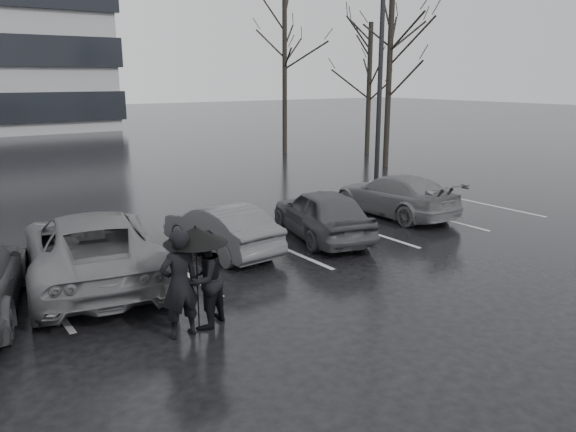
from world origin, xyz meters
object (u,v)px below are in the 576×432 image
(tree_ne, at_px, (369,90))
(tree_north, at_px, (285,75))
(car_main, at_px, (322,213))
(pedestrian_right, at_px, (204,279))
(car_west_a, at_px, (221,228))
(car_west_b, at_px, (92,247))
(tree_east, at_px, (389,81))
(pedestrian_left, at_px, (179,284))
(lamp_post, at_px, (381,64))
(car_east, at_px, (395,195))

(tree_ne, relative_size, tree_north, 0.82)
(car_main, bearing_deg, pedestrian_right, 46.62)
(car_west_a, distance_m, tree_north, 19.01)
(car_west_b, height_order, tree_north, tree_north)
(car_west_a, relative_size, pedestrian_right, 2.15)
(car_west_b, relative_size, tree_east, 0.67)
(car_west_a, height_order, pedestrian_left, pedestrian_left)
(car_main, relative_size, lamp_post, 0.39)
(car_west_a, bearing_deg, tree_east, -154.30)
(car_west_b, relative_size, tree_ne, 0.77)
(car_main, bearing_deg, car_east, -153.28)
(car_west_b, bearing_deg, tree_east, -144.03)
(car_west_a, relative_size, pedestrian_left, 1.99)
(car_main, xyz_separation_m, car_east, (3.43, 0.74, -0.04))
(car_west_a, xyz_separation_m, lamp_post, (8.82, 3.86, 4.01))
(pedestrian_left, distance_m, tree_ne, 23.68)
(tree_east, bearing_deg, lamp_post, -138.25)
(car_west_b, relative_size, tree_north, 0.63)
(lamp_post, bearing_deg, car_west_b, -160.96)
(pedestrian_left, height_order, tree_east, tree_east)
(car_main, relative_size, tree_north, 0.46)
(tree_ne, bearing_deg, pedestrian_right, -139.50)
(lamp_post, distance_m, tree_east, 5.40)
(car_east, xyz_separation_m, tree_north, (5.62, 14.12, 3.62))
(tree_north, bearing_deg, car_east, -111.71)
(pedestrian_left, distance_m, pedestrian_right, 0.52)
(tree_ne, bearing_deg, car_east, -129.36)
(car_west_a, relative_size, car_east, 0.83)
(car_west_a, bearing_deg, lamp_post, -160.76)
(car_main, xyz_separation_m, tree_north, (9.05, 14.86, 3.58))
(car_west_b, relative_size, lamp_post, 0.53)
(pedestrian_left, distance_m, tree_east, 19.36)
(car_main, distance_m, tree_ne, 17.50)
(tree_east, bearing_deg, car_west_b, -154.25)
(car_west_b, bearing_deg, lamp_post, -150.74)
(car_main, distance_m, car_west_b, 5.92)
(car_east, bearing_deg, lamp_post, -125.62)
(car_west_b, xyz_separation_m, car_east, (9.35, 0.58, -0.11))
(car_west_b, xyz_separation_m, lamp_post, (11.97, 4.13, 3.86))
(car_west_b, height_order, pedestrian_left, pedestrian_left)
(car_east, relative_size, pedestrian_left, 2.40)
(pedestrian_right, bearing_deg, car_main, -179.08)
(car_west_a, height_order, tree_ne, tree_ne)
(pedestrian_right, bearing_deg, tree_east, -175.00)
(lamp_post, bearing_deg, tree_east, 41.75)
(car_east, height_order, tree_ne, tree_ne)
(car_west_b, bearing_deg, tree_north, -125.30)
(car_east, distance_m, tree_north, 15.62)
(car_main, relative_size, car_west_a, 1.09)
(car_east, height_order, pedestrian_left, pedestrian_left)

